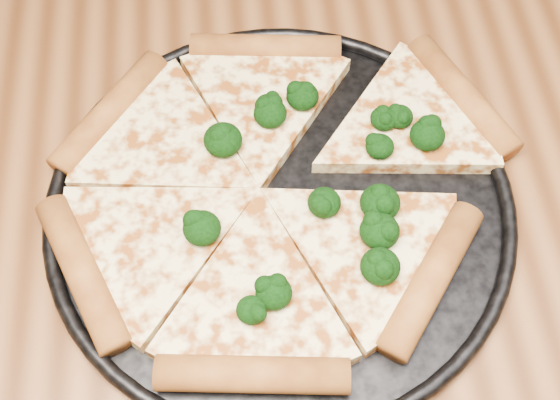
{
  "coord_description": "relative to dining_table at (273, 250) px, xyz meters",
  "views": [
    {
      "loc": [
        -0.02,
        -0.32,
        1.28
      ],
      "look_at": [
        0.01,
        -0.01,
        0.77
      ],
      "focal_mm": 47.39,
      "sensor_mm": 36.0,
      "label": 1
    }
  ],
  "objects": [
    {
      "name": "pizza",
      "position": [
        -0.0,
        0.0,
        0.11
      ],
      "size": [
        0.41,
        0.35,
        0.03
      ],
      "rotation": [
        0.0,
        0.0,
        -0.12
      ],
      "color": "#FFE59C",
      "rests_on": "pizza_pan"
    },
    {
      "name": "dining_table",
      "position": [
        0.0,
        0.0,
        0.0
      ],
      "size": [
        1.2,
        0.9,
        0.75
      ],
      "color": "brown",
      "rests_on": "ground"
    },
    {
      "name": "broccoli_florets",
      "position": [
        0.04,
        -0.0,
        0.12
      ],
      "size": [
        0.22,
        0.22,
        0.02
      ],
      "color": "black",
      "rests_on": "pizza"
    },
    {
      "name": "pizza_pan",
      "position": [
        0.01,
        -0.01,
        0.1
      ],
      "size": [
        0.38,
        0.38,
        0.02
      ],
      "color": "black",
      "rests_on": "dining_table"
    }
  ]
}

